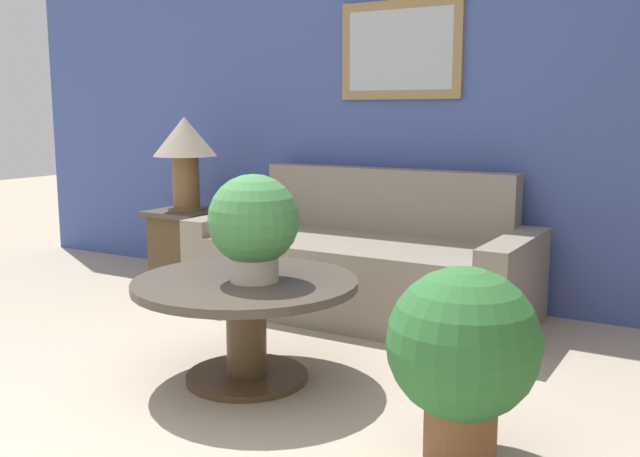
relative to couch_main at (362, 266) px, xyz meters
The scene contains 7 objects.
wall_back 1.17m from the couch_main, 63.55° to the left, with size 7.38×0.09×2.60m.
couch_main is the anchor object (origin of this frame).
coffee_table 1.32m from the couch_main, 87.19° to the right, with size 1.05×1.05×0.49m.
side_table 1.40m from the couch_main, behind, with size 0.48×0.48×0.56m.
table_lamp 1.58m from the couch_main, behind, with size 0.45×0.45×0.66m.
potted_plant_on_table 1.40m from the couch_main, 84.75° to the right, with size 0.42×0.42×0.49m.
potted_plant_floor 1.96m from the couch_main, 52.20° to the right, with size 0.56×0.56×0.72m.
Camera 1 is at (1.73, -1.37, 1.26)m, focal length 40.00 mm.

